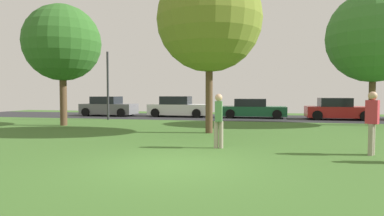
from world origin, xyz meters
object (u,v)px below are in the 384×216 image
parked_car_grey (109,107)px  person_bystander (219,118)px  oak_tree_left (62,43)px  maple_tree_far (374,37)px  parked_car_green (253,109)px  parked_car_white (178,107)px  street_lamp_post (108,86)px  person_thrower (372,120)px  parked_car_red (337,110)px  oak_tree_center (209,19)px

parked_car_grey → person_bystander: bearing=-51.4°
oak_tree_left → parked_car_grey: 8.50m
oak_tree_left → person_bystander: size_ratio=3.75×
oak_tree_left → person_bystander: oak_tree_left is taller
person_bystander → oak_tree_left: bearing=56.1°
maple_tree_far → parked_car_green: 8.77m
person_bystander → parked_car_grey: person_bystander is taller
parked_car_white → oak_tree_left: bearing=-119.3°
street_lamp_post → person_thrower: bearing=-36.6°
street_lamp_post → parked_car_green: bearing=21.9°
parked_car_white → maple_tree_far: bearing=-18.5°
maple_tree_far → parked_car_green: maple_tree_far is taller
parked_car_white → person_bystander: bearing=-70.0°
person_thrower → parked_car_red: person_thrower is taller
oak_tree_center → parked_car_grey: 13.83m
parked_car_white → parked_car_red: (11.11, -0.37, -0.04)m
oak_tree_center → parked_car_green: 10.46m
parked_car_grey → oak_tree_left: bearing=-81.4°
oak_tree_left → parked_car_green: size_ratio=1.44×
person_thrower → parked_car_white: person_thrower is taller
maple_tree_far → parked_car_grey: maple_tree_far is taller
person_thrower → person_bystander: (-4.42, 0.24, -0.04)m
oak_tree_center → parked_car_white: 11.09m
parked_car_red → street_lamp_post: 15.39m
parked_car_grey → parked_car_white: (5.55, 0.33, 0.01)m
oak_tree_left → person_thrower: oak_tree_left is taller
street_lamp_post → person_bystander: bearing=-47.6°
person_bystander → parked_car_white: size_ratio=0.39×
person_thrower → parked_car_grey: bearing=170.3°
oak_tree_center → person_bystander: (0.94, -3.87, -4.02)m
maple_tree_far → oak_tree_center: maple_tree_far is taller
oak_tree_left → person_bystander: 11.31m
maple_tree_far → parked_car_red: maple_tree_far is taller
oak_tree_left → parked_car_red: oak_tree_left is taller
oak_tree_center → person_thrower: size_ratio=4.03×
oak_tree_left → oak_tree_center: bearing=-10.9°
parked_car_grey → street_lamp_post: 4.22m
oak_tree_center → parked_car_white: oak_tree_center is taller
parked_car_red → oak_tree_center: bearing=-128.4°
parked_car_green → person_thrower: bearing=-74.6°
maple_tree_far → street_lamp_post: size_ratio=1.64×
parked_car_grey → parked_car_green: 11.10m
oak_tree_left → parked_car_red: (15.52, 7.48, -3.81)m
oak_tree_left → maple_tree_far: bearing=12.9°
parked_car_white → person_thrower: bearing=-55.6°
oak_tree_center → parked_car_grey: (-9.45, 9.13, -4.31)m
parked_car_green → oak_tree_left: bearing=-142.1°
person_bystander → parked_car_white: person_bystander is taller
parked_car_grey → parked_car_white: bearing=3.4°
parked_car_red → street_lamp_post: street_lamp_post is taller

